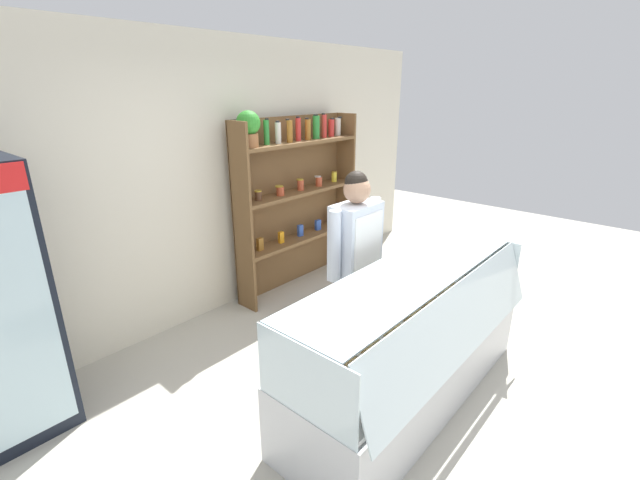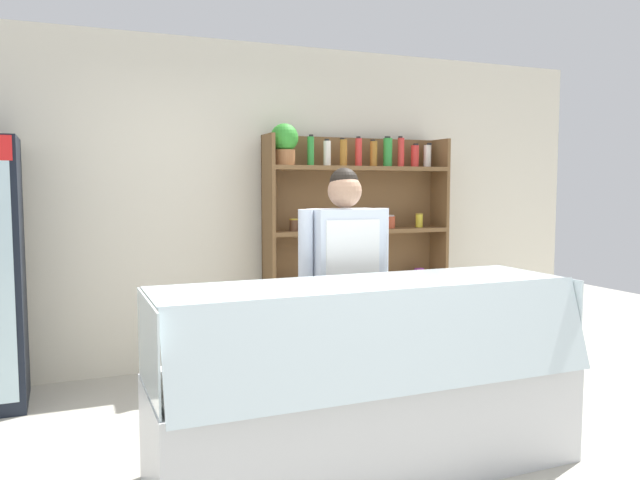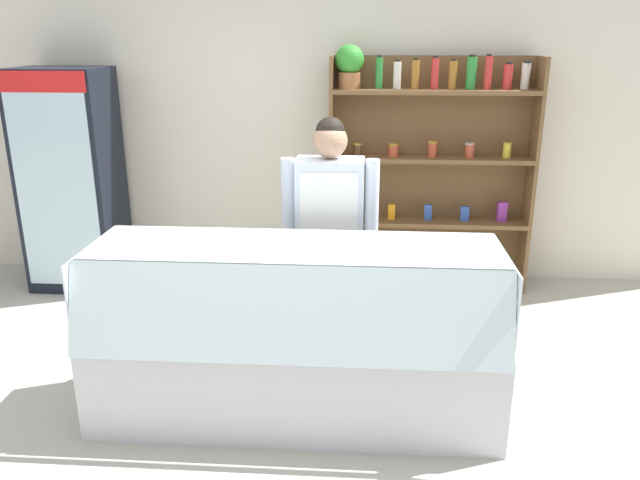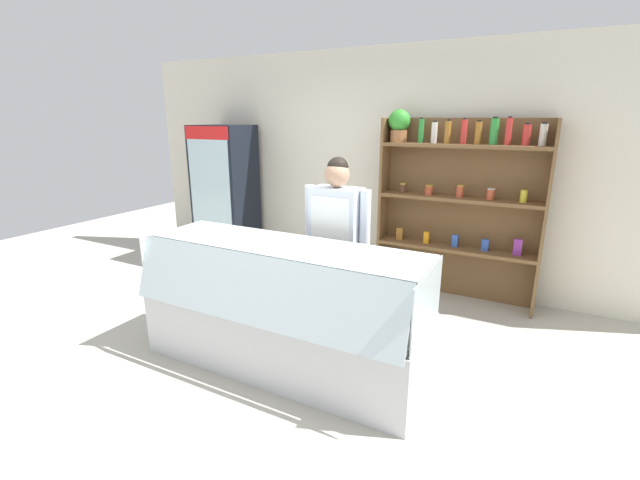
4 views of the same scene
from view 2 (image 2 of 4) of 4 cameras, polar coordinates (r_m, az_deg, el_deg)
The scene contains 5 objects.
ground_plane at distance 3.54m, azimuth 3.35°, elevation -20.27°, with size 12.00×12.00×0.00m, color #B7B2A3.
back_wall at distance 5.34m, azimuth -7.28°, elevation 3.22°, with size 6.80×0.10×2.70m, color silver.
shelving_unit at distance 5.44m, azimuth 2.83°, elevation 0.98°, with size 1.67×0.29×2.02m.
deli_display_case at distance 3.43m, azimuth 4.26°, elevation -15.46°, with size 2.26×0.80×1.01m.
shop_clerk at distance 3.89m, azimuth 2.27°, elevation -3.19°, with size 0.61×0.25×1.62m.
Camera 2 is at (-1.41, -2.88, 1.51)m, focal length 35.00 mm.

